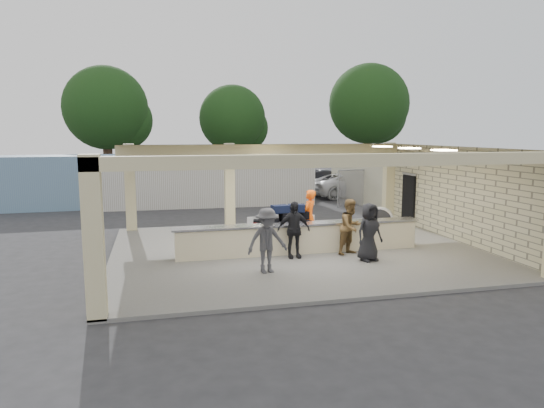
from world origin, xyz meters
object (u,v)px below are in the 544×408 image
object	(u,v)px
container_white	(211,183)
passenger_c	(267,241)
passenger_a	(351,227)
container_blue	(46,182)
luggage_cart	(284,224)
passenger_d	(369,232)
car_white_b	(434,183)
passenger_b	(294,230)
baggage_handler	(309,217)
drum_fan	(380,220)
car_dark	(327,181)
baggage_counter	(300,238)
car_white_a	(352,185)

from	to	relation	value
container_white	passenger_c	bearing A→B (deg)	-88.62
passenger_a	container_blue	world-z (taller)	container_blue
luggage_cart	passenger_c	bearing A→B (deg)	-110.85
passenger_d	car_white_b	world-z (taller)	passenger_d
passenger_b	car_white_b	xyz separation A→B (m)	(13.74, 14.17, -0.31)
baggage_handler	container_blue	xyz separation A→B (m)	(-10.81, 11.56, 0.34)
drum_fan	passenger_b	xyz separation A→B (m)	(-4.14, -2.43, 0.31)
baggage_handler	passenger_b	size ratio (longest dim) A/B	1.07
passenger_d	passenger_a	bearing A→B (deg)	91.22
car_white_b	container_white	bearing A→B (deg)	94.40
car_dark	passenger_d	bearing A→B (deg)	162.80
baggage_counter	drum_fan	world-z (taller)	drum_fan
luggage_cart	passenger_c	world-z (taller)	passenger_c
baggage_counter	baggage_handler	bearing A→B (deg)	60.09
passenger_c	passenger_d	size ratio (longest dim) A/B	1.03
car_white_a	car_white_b	distance (m)	5.96
baggage_counter	passenger_a	xyz separation A→B (m)	(1.53, -0.55, 0.41)
luggage_cart	baggage_handler	xyz separation A→B (m)	(0.97, 0.20, 0.18)
baggage_counter	car_white_b	size ratio (longest dim) A/B	1.89
car_dark	passenger_a	bearing A→B (deg)	161.26
luggage_cart	container_blue	size ratio (longest dim) A/B	0.24
luggage_cart	baggage_handler	size ratio (longest dim) A/B	1.32
car_white_a	car_white_b	xyz separation A→B (m)	(5.95, 0.32, -0.06)
passenger_b	passenger_c	bearing A→B (deg)	-130.42
baggage_handler	passenger_c	xyz separation A→B (m)	(-2.23, -3.14, -0.04)
passenger_b	passenger_c	xyz separation A→B (m)	(-1.17, -1.39, 0.02)
baggage_counter	car_white_b	xyz separation A→B (m)	(13.37, 13.62, 0.10)
passenger_c	container_blue	world-z (taller)	container_blue
car_white_b	car_dark	bearing A→B (deg)	66.76
baggage_handler	car_white_a	world-z (taller)	baggage_handler
car_white_b	passenger_c	bearing A→B (deg)	133.81
container_blue	passenger_c	bearing A→B (deg)	-61.10
passenger_b	passenger_d	xyz separation A→B (m)	(2.14, -0.87, -0.00)
passenger_d	car_dark	size ratio (longest dim) A/B	0.40
car_white_a	container_white	xyz separation A→B (m)	(-8.98, -1.47, 0.48)
baggage_handler	passenger_b	bearing A→B (deg)	9.34
car_white_a	baggage_handler	bearing A→B (deg)	142.50
baggage_handler	car_dark	size ratio (longest dim) A/B	0.42
baggage_counter	baggage_handler	distance (m)	1.46
drum_fan	passenger_b	bearing A→B (deg)	-116.59
drum_fan	car_white_a	size ratio (longest dim) A/B	0.21
passenger_a	passenger_d	distance (m)	0.90
baggage_counter	passenger_a	distance (m)	1.68
baggage_counter	luggage_cart	distance (m)	1.08
car_dark	car_white_a	bearing A→B (deg)	-169.15
drum_fan	car_white_b	distance (m)	15.17
baggage_handler	car_dark	xyz separation A→B (m)	(6.13, 14.91, -0.31)
car_white_b	car_dark	xyz separation A→B (m)	(-6.54, 2.49, 0.06)
container_white	container_blue	world-z (taller)	container_blue
car_dark	luggage_cart	bearing A→B (deg)	153.72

